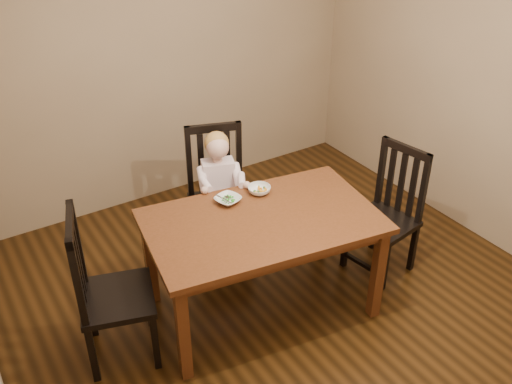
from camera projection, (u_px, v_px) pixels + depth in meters
room at (287, 144)px, 3.72m from camera, size 4.01×4.01×2.71m
dining_table at (262, 230)px, 4.00m from camera, size 1.74×1.20×0.81m
chair_child at (218, 195)px, 4.72m from camera, size 0.61×0.59×1.12m
chair_left at (107, 292)px, 3.69m from camera, size 0.59×0.61×1.13m
chair_right at (387, 213)px, 4.53m from camera, size 0.51×0.53×1.07m
toddler at (219, 183)px, 4.60m from camera, size 0.46×0.51×0.59m
bowl_peas at (228, 200)px, 4.12m from camera, size 0.22×0.22×0.04m
bowl_veg at (259, 190)px, 4.23m from camera, size 0.22×0.22×0.05m
fork at (224, 200)px, 4.08m from camera, size 0.07×0.10×0.05m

